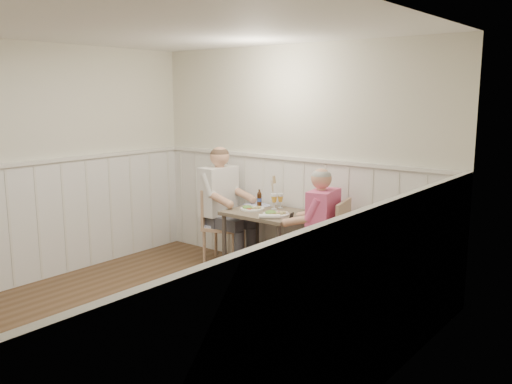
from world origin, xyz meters
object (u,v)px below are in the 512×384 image
diner_cream (221,214)px  grass_vase (272,192)px  beer_bottle (259,199)px  chair_left (220,222)px  dining_table (267,221)px  chair_right (329,242)px  man_in_pink (319,239)px

diner_cream → grass_vase: size_ratio=3.75×
beer_bottle → grass_vase: size_ratio=0.52×
chair_left → grass_vase: (0.64, 0.21, 0.42)m
dining_table → chair_right: chair_right is taller
beer_bottle → diner_cream: bearing=-164.4°
chair_right → man_in_pink: 0.11m
chair_right → man_in_pink: bearing=-166.0°
diner_cream → grass_vase: diner_cream is taller
chair_right → beer_bottle: chair_right is taller
dining_table → diner_cream: bearing=177.0°
chair_right → grass_vase: grass_vase is taller
chair_right → diner_cream: size_ratio=0.67×
beer_bottle → man_in_pink: bearing=-12.1°
man_in_pink → chair_right: bearing=14.0°
dining_table → diner_cream: 0.73m
chair_right → beer_bottle: bearing=170.4°
chair_right → man_in_pink: man_in_pink is taller
dining_table → chair_left: 0.77m
beer_bottle → grass_vase: 0.17m
man_in_pink → beer_bottle: bearing=167.9°
dining_table → chair_left: (-0.76, 0.04, -0.14)m
dining_table → grass_vase: (-0.12, 0.26, 0.28)m
chair_left → beer_bottle: bearing=14.2°
grass_vase → diner_cream: bearing=-160.1°
man_in_pink → diner_cream: size_ratio=0.91×
chair_right → dining_table: bearing=179.7°
chair_left → diner_cream: (0.03, -0.01, 0.11)m
chair_left → grass_vase: grass_vase is taller
chair_left → diner_cream: diner_cream is taller
diner_cream → beer_bottle: diner_cream is taller
chair_right → grass_vase: bearing=164.2°
dining_table → grass_vase: grass_vase is taller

